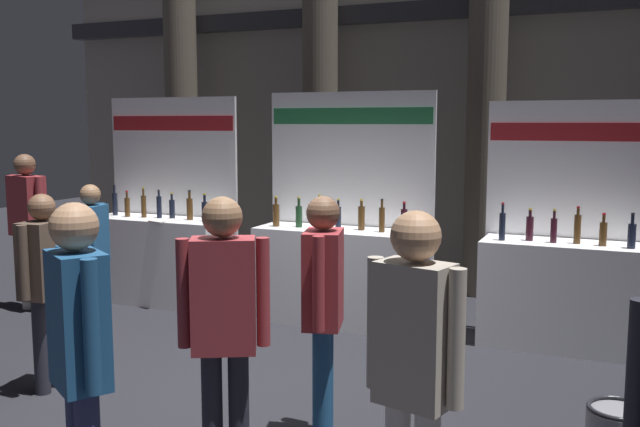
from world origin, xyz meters
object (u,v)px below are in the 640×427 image
visitor_2 (92,249)px  visitor_8 (79,347)px  visitor_1 (323,298)px  exhibitor_booth_1 (340,266)px  visitor_6 (224,318)px  exhibitor_booth_0 (162,251)px  visitor_5 (27,216)px  exhibitor_booth_2 (563,284)px  visitor_3 (414,364)px  visitor_7 (45,274)px

visitor_2 → visitor_8: visitor_8 is taller
visitor_1 → visitor_8: bearing=-37.1°
exhibitor_booth_1 → visitor_6: 3.70m
exhibitor_booth_0 → exhibitor_booth_1: bearing=-0.0°
visitor_1 → visitor_5: bearing=-127.8°
exhibitor_booth_2 → visitor_3: size_ratio=1.34×
visitor_2 → visitor_3: size_ratio=0.88×
exhibitor_booth_1 → visitor_8: (0.34, -4.41, 0.44)m
exhibitor_booth_1 → exhibitor_booth_2: size_ratio=1.05×
visitor_5 → visitor_7: bearing=-27.1°
exhibitor_booth_0 → visitor_8: (2.70, -4.42, 0.45)m
exhibitor_booth_2 → visitor_6: 4.05m
visitor_3 → visitor_5: visitor_5 is taller
visitor_1 → visitor_6: 0.86m
exhibitor_booth_1 → visitor_3: (1.94, -3.95, 0.43)m
exhibitor_booth_0 → visitor_7: exhibitor_booth_0 is taller
exhibitor_booth_2 → visitor_3: bearing=-95.3°
visitor_5 → exhibitor_booth_2: bearing=24.8°
visitor_1 → visitor_2: (-3.14, 1.36, -0.11)m
visitor_5 → visitor_6: bearing=-17.4°
visitor_2 → visitor_5: size_ratio=0.86×
exhibitor_booth_2 → visitor_3: (-0.38, -4.04, 0.44)m
exhibitor_booth_1 → visitor_6: size_ratio=1.43×
exhibitor_booth_2 → visitor_5: bearing=-170.0°
visitor_7 → exhibitor_booth_0: bearing=-168.4°
exhibitor_booth_2 → visitor_1: (-1.33, -2.88, 0.40)m
visitor_1 → visitor_6: size_ratio=0.97×
visitor_6 → exhibitor_booth_2: bearing=-141.1°
visitor_6 → visitor_7: 2.32m
visitor_1 → visitor_5: visitor_5 is taller
exhibitor_booth_2 → visitor_5: size_ratio=1.31×
exhibitor_booth_1 → visitor_5: 3.69m
visitor_1 → visitor_5: size_ratio=0.93×
exhibitor_booth_0 → visitor_6: 4.75m
visitor_3 → visitor_8: visitor_8 is taller
visitor_2 → visitor_3: bearing=-132.5°
exhibitor_booth_1 → visitor_5: size_ratio=1.38×
visitor_7 → visitor_5: bearing=-137.8°
visitor_3 → visitor_7: (-3.41, 1.16, -0.09)m
visitor_1 → visitor_7: visitor_1 is taller
visitor_1 → visitor_6: (-0.29, -0.81, 0.04)m
visitor_6 → visitor_7: size_ratio=1.09×
exhibitor_booth_0 → visitor_6: size_ratio=1.41×
visitor_5 → visitor_6: size_ratio=1.03×
exhibitor_booth_1 → visitor_3: size_ratio=1.41×
visitor_1 → visitor_7: bearing=-105.7°
visitor_8 → exhibitor_booth_2: bearing=98.7°
visitor_7 → visitor_1: bearing=83.9°
exhibitor_booth_1 → visitor_7: bearing=-117.8°
exhibitor_booth_0 → visitor_1: (3.34, -2.80, 0.39)m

